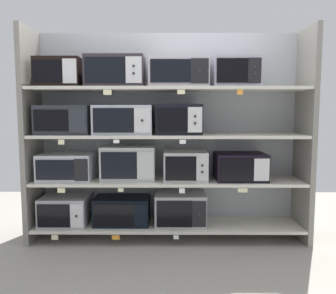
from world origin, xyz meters
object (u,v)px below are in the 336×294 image
at_px(microwave_2, 180,208).
at_px(microwave_11, 115,72).
at_px(microwave_13, 235,73).
at_px(microwave_12, 178,73).
at_px(microwave_6, 240,166).
at_px(microwave_3, 68,166).
at_px(microwave_1, 122,210).
at_px(microwave_0, 66,210).
at_px(microwave_7, 66,120).
at_px(microwave_10, 60,73).
at_px(microwave_9, 179,119).
at_px(microwave_4, 129,163).
at_px(microwave_8, 124,120).
at_px(microwave_5, 185,165).

height_order(microwave_2, microwave_11, microwave_11).
relative_size(microwave_11, microwave_13, 1.28).
bearing_deg(microwave_12, microwave_6, -0.02).
height_order(microwave_3, microwave_12, microwave_12).
height_order(microwave_1, microwave_11, microwave_11).
bearing_deg(microwave_11, microwave_12, 0.01).
bearing_deg(microwave_0, microwave_1, -0.01).
height_order(microwave_2, microwave_7, microwave_7).
distance_m(microwave_1, microwave_13, 1.78).
distance_m(microwave_10, microwave_11, 0.54).
distance_m(microwave_7, microwave_9, 1.12).
distance_m(microwave_4, microwave_7, 0.76).
bearing_deg(microwave_9, microwave_3, -180.00).
bearing_deg(microwave_0, microwave_12, 0.01).
height_order(microwave_3, microwave_11, microwave_11).
height_order(microwave_8, microwave_13, microwave_13).
xyz_separation_m(microwave_2, microwave_13, (0.53, 0.00, 1.36)).
relative_size(microwave_2, microwave_8, 0.89).
relative_size(microwave_1, microwave_13, 1.26).
xyz_separation_m(microwave_4, microwave_6, (1.12, -0.00, -0.04)).
bearing_deg(microwave_12, microwave_9, 1.38).
height_order(microwave_5, microwave_13, microwave_13).
distance_m(microwave_11, microwave_13, 1.17).
distance_m(microwave_0, microwave_9, 1.47).
xyz_separation_m(microwave_2, microwave_6, (0.60, 0.00, 0.43)).
bearing_deg(microwave_3, microwave_13, -0.01).
height_order(microwave_8, microwave_12, microwave_12).
distance_m(microwave_0, microwave_4, 0.81).
relative_size(microwave_4, microwave_13, 1.21).
height_order(microwave_3, microwave_8, microwave_8).
bearing_deg(microwave_2, microwave_4, 179.98).
distance_m(microwave_4, microwave_6, 1.12).
relative_size(microwave_4, microwave_9, 1.19).
bearing_deg(microwave_6, microwave_12, 179.98).
xyz_separation_m(microwave_5, microwave_11, (-0.69, 0.00, 0.93)).
bearing_deg(microwave_11, microwave_2, -0.01).
height_order(microwave_5, microwave_11, microwave_11).
bearing_deg(microwave_8, microwave_11, 179.91).
relative_size(microwave_7, microwave_8, 0.91).
xyz_separation_m(microwave_3, microwave_13, (1.67, -0.00, 0.93)).
bearing_deg(microwave_7, microwave_0, -179.21).
height_order(microwave_1, microwave_12, microwave_12).
bearing_deg(microwave_6, microwave_7, 179.99).
bearing_deg(microwave_8, microwave_4, 0.24).
height_order(microwave_6, microwave_11, microwave_11).
bearing_deg(microwave_12, microwave_11, -179.99).
bearing_deg(microwave_0, microwave_13, 0.00).
relative_size(microwave_6, microwave_13, 1.12).
relative_size(microwave_9, microwave_12, 0.77).
bearing_deg(microwave_2, microwave_6, 0.01).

